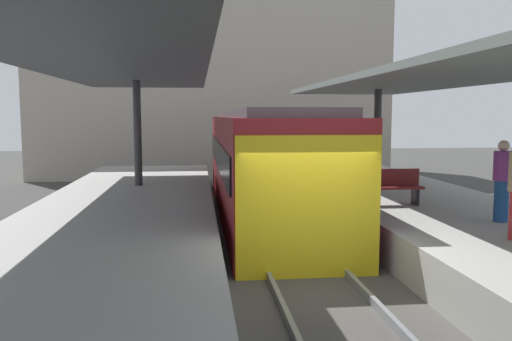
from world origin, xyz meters
TOP-DOWN VIEW (x-y plane):
  - ground_plane at (0.00, 0.00)m, footprint 80.00×80.00m
  - platform_left at (-3.80, 0.00)m, footprint 4.40×28.00m
  - track_ballast at (0.00, 0.00)m, footprint 3.20×28.00m
  - rail_near_side at (-0.72, 0.00)m, footprint 0.08×28.00m
  - rail_far_side at (0.72, 0.00)m, footprint 0.08×28.00m
  - commuter_train at (0.00, 6.65)m, footprint 2.78×12.50m
  - canopy_left at (-3.80, 1.40)m, footprint 4.18×21.00m
  - canopy_right at (3.80, 1.40)m, footprint 4.18×21.00m
  - platform_bench at (2.69, 3.37)m, footprint 1.40×0.41m
  - passenger_near_bench at (4.14, 1.18)m, footprint 0.36×0.36m
  - station_building_backdrop at (-1.20, 20.00)m, footprint 18.00×6.00m

SIDE VIEW (x-z plane):
  - ground_plane at x=0.00m, z-range 0.00..0.00m
  - track_ballast at x=0.00m, z-range 0.00..0.20m
  - rail_near_side at x=-0.72m, z-range 0.20..0.34m
  - rail_far_side at x=0.72m, z-range 0.20..0.34m
  - platform_left at x=-3.80m, z-range 0.00..1.00m
  - platform_bench at x=2.69m, z-range 1.03..1.89m
  - commuter_train at x=0.00m, z-range 0.18..3.28m
  - passenger_near_bench at x=4.14m, z-range 1.03..2.68m
  - canopy_right at x=3.80m, z-range 2.45..5.60m
  - canopy_left at x=-3.80m, z-range 2.56..5.93m
  - station_building_backdrop at x=-1.20m, z-range 0.00..11.00m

